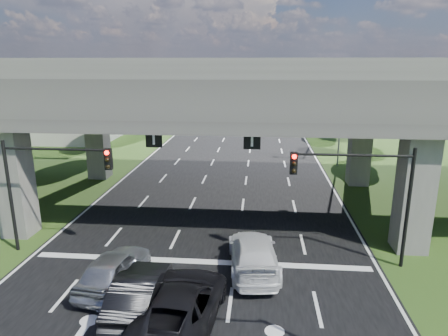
% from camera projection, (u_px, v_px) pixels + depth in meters
% --- Properties ---
extents(ground, '(160.00, 160.00, 0.00)m').
position_uv_depth(ground, '(188.00, 302.00, 16.83)').
color(ground, '#274516').
rests_on(ground, ground).
extents(road, '(18.00, 120.00, 0.03)m').
position_uv_depth(road, '(214.00, 214.00, 26.45)').
color(road, black).
rests_on(road, ground).
extents(overpass, '(80.00, 15.00, 10.00)m').
position_uv_depth(overpass, '(217.00, 91.00, 26.33)').
color(overpass, '#353230').
rests_on(overpass, ground).
extents(warehouse, '(20.00, 10.00, 4.00)m').
position_uv_depth(warehouse, '(39.00, 123.00, 52.27)').
color(warehouse, '#9E9E99').
rests_on(warehouse, ground).
extents(signal_right, '(5.76, 0.54, 6.00)m').
position_uv_depth(signal_right, '(364.00, 185.00, 18.86)').
color(signal_right, black).
rests_on(signal_right, ground).
extents(signal_left, '(5.76, 0.54, 6.00)m').
position_uv_depth(signal_left, '(47.00, 176.00, 20.23)').
color(signal_left, black).
rests_on(signal_left, ground).
extents(streetlight_far, '(3.38, 0.25, 10.00)m').
position_uv_depth(streetlight_far, '(337.00, 105.00, 37.53)').
color(streetlight_far, gray).
rests_on(streetlight_far, ground).
extents(streetlight_beyond, '(3.38, 0.25, 10.00)m').
position_uv_depth(streetlight_beyond, '(315.00, 93.00, 52.93)').
color(streetlight_beyond, gray).
rests_on(streetlight_beyond, ground).
extents(tree_left_near, '(4.50, 4.50, 7.80)m').
position_uv_depth(tree_left_near, '(99.00, 111.00, 41.83)').
color(tree_left_near, black).
rests_on(tree_left_near, ground).
extents(tree_left_mid, '(3.91, 3.90, 6.76)m').
position_uv_depth(tree_left_mid, '(102.00, 108.00, 49.95)').
color(tree_left_mid, black).
rests_on(tree_left_mid, ground).
extents(tree_left_far, '(4.80, 4.80, 8.32)m').
position_uv_depth(tree_left_far, '(150.00, 96.00, 57.05)').
color(tree_left_far, black).
rests_on(tree_left_far, ground).
extents(tree_right_near, '(4.20, 4.20, 7.28)m').
position_uv_depth(tree_right_near, '(358.00, 115.00, 41.47)').
color(tree_right_near, black).
rests_on(tree_right_near, ground).
extents(tree_right_mid, '(3.91, 3.90, 6.76)m').
position_uv_depth(tree_right_mid, '(368.00, 109.00, 48.99)').
color(tree_right_mid, black).
rests_on(tree_right_mid, ground).
extents(tree_right_far, '(4.50, 4.50, 7.80)m').
position_uv_depth(tree_right_far, '(325.00, 98.00, 56.87)').
color(tree_right_far, black).
rests_on(tree_right_far, ground).
extents(car_silver, '(2.49, 4.98, 1.63)m').
position_uv_depth(car_silver, '(114.00, 269.00, 17.89)').
color(car_silver, '#B5B8BE').
rests_on(car_silver, road).
extents(car_dark, '(1.80, 4.96, 1.63)m').
position_uv_depth(car_dark, '(140.00, 292.00, 16.07)').
color(car_dark, black).
rests_on(car_dark, road).
extents(car_white, '(2.84, 5.78, 1.62)m').
position_uv_depth(car_white, '(253.00, 254.00, 19.27)').
color(car_white, silver).
rests_on(car_white, road).
extents(car_trailing, '(3.28, 6.21, 1.66)m').
position_uv_depth(car_trailing, '(182.00, 305.00, 15.19)').
color(car_trailing, black).
rests_on(car_trailing, road).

